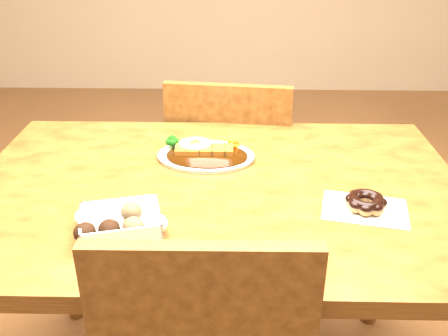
{
  "coord_description": "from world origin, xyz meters",
  "views": [
    {
      "loc": [
        0.04,
        -1.05,
        1.34
      ],
      "look_at": [
        0.02,
        -0.03,
        0.81
      ],
      "focal_mm": 40.0,
      "sensor_mm": 36.0,
      "label": 1
    }
  ],
  "objects_px": {
    "pon_de_ring": "(366,203)",
    "chair_far": "(232,178)",
    "katsu_curry_plate": "(204,153)",
    "table": "(217,219)",
    "donut_box": "(119,222)"
  },
  "relations": [
    {
      "from": "pon_de_ring",
      "to": "chair_far",
      "type": "bearing_deg",
      "value": 115.07
    },
    {
      "from": "katsu_curry_plate",
      "to": "pon_de_ring",
      "type": "height_order",
      "value": "katsu_curry_plate"
    },
    {
      "from": "table",
      "to": "katsu_curry_plate",
      "type": "height_order",
      "value": "katsu_curry_plate"
    },
    {
      "from": "katsu_curry_plate",
      "to": "donut_box",
      "type": "bearing_deg",
      "value": -113.78
    },
    {
      "from": "table",
      "to": "chair_far",
      "type": "relative_size",
      "value": 1.38
    },
    {
      "from": "chair_far",
      "to": "pon_de_ring",
      "type": "xyz_separation_m",
      "value": [
        0.3,
        -0.64,
        0.29
      ]
    },
    {
      "from": "chair_far",
      "to": "katsu_curry_plate",
      "type": "relative_size",
      "value": 3.3
    },
    {
      "from": "chair_far",
      "to": "pon_de_ring",
      "type": "height_order",
      "value": "chair_far"
    },
    {
      "from": "table",
      "to": "donut_box",
      "type": "bearing_deg",
      "value": -133.75
    },
    {
      "from": "table",
      "to": "donut_box",
      "type": "xyz_separation_m",
      "value": [
        -0.19,
        -0.2,
        0.12
      ]
    },
    {
      "from": "pon_de_ring",
      "to": "donut_box",
      "type": "bearing_deg",
      "value": -169.52
    },
    {
      "from": "table",
      "to": "katsu_curry_plate",
      "type": "distance_m",
      "value": 0.19
    },
    {
      "from": "table",
      "to": "katsu_curry_plate",
      "type": "xyz_separation_m",
      "value": [
        -0.04,
        0.15,
        0.11
      ]
    },
    {
      "from": "table",
      "to": "pon_de_ring",
      "type": "bearing_deg",
      "value": -17.5
    },
    {
      "from": "chair_far",
      "to": "katsu_curry_plate",
      "type": "distance_m",
      "value": 0.49
    }
  ]
}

